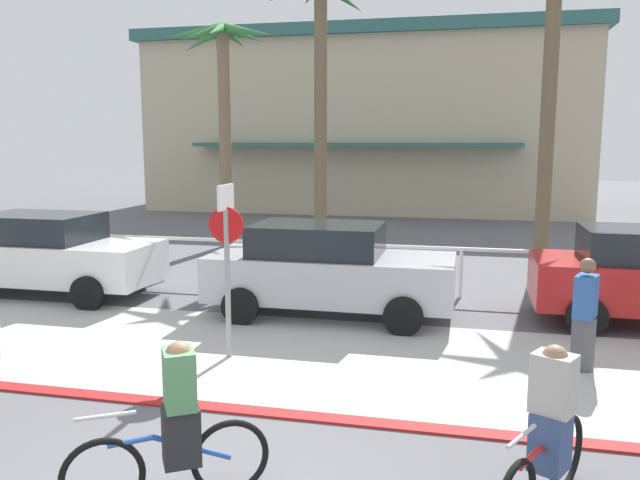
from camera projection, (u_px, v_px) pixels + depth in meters
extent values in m
plane|color=#5B5B60|center=(365.00, 277.00, 15.07)|extent=(80.00, 80.00, 0.00)
cube|color=beige|center=(303.00, 357.00, 9.48)|extent=(44.00, 4.00, 0.02)
cube|color=maroon|center=(261.00, 412.00, 7.56)|extent=(44.00, 0.24, 0.03)
cube|color=#BCAD8E|center=(373.00, 129.00, 31.74)|extent=(19.23, 10.70, 7.46)
cube|color=#2D605B|center=(374.00, 46.00, 31.12)|extent=(19.83, 11.30, 0.50)
cube|color=#2D605B|center=(352.00, 145.00, 26.22)|extent=(13.46, 1.20, 0.16)
cylinder|color=white|center=(354.00, 245.00, 13.47)|extent=(22.01, 0.08, 0.08)
cylinder|color=white|center=(76.00, 256.00, 15.02)|extent=(0.08, 0.08, 1.00)
cylinder|color=white|center=(163.00, 260.00, 14.53)|extent=(0.08, 0.08, 1.00)
cylinder|color=white|center=(255.00, 264.00, 14.04)|extent=(0.08, 0.08, 1.00)
cylinder|color=white|center=(354.00, 268.00, 13.55)|extent=(0.08, 0.08, 1.00)
cylinder|color=white|center=(461.00, 273.00, 13.06)|extent=(0.08, 0.08, 1.00)
cylinder|color=white|center=(576.00, 278.00, 12.57)|extent=(0.08, 0.08, 1.00)
cylinder|color=gray|center=(228.00, 285.00, 9.31)|extent=(0.08, 0.08, 2.20)
cube|color=white|center=(226.00, 197.00, 9.11)|extent=(0.04, 0.56, 0.36)
cylinder|color=red|center=(226.00, 225.00, 9.17)|extent=(0.52, 0.03, 0.52)
cylinder|color=#756047|center=(225.00, 140.00, 18.93)|extent=(0.36, 0.36, 6.37)
cone|color=#387F3D|center=(248.00, 32.00, 18.29)|extent=(1.58, 0.32, 0.58)
cone|color=#387F3D|center=(244.00, 35.00, 18.74)|extent=(1.23, 1.10, 0.61)
cone|color=#387F3D|center=(234.00, 38.00, 19.03)|extent=(0.55, 1.36, 0.69)
cone|color=#387F3D|center=(219.00, 39.00, 19.17)|extent=(1.06, 1.52, 0.72)
cone|color=#387F3D|center=(204.00, 40.00, 18.88)|extent=(1.62, 0.85, 0.84)
cone|color=#387F3D|center=(195.00, 33.00, 18.36)|extent=(1.66, 0.86, 0.60)
cone|color=#387F3D|center=(203.00, 33.00, 17.98)|extent=(1.02, 1.44, 0.76)
cone|color=#387F3D|center=(216.00, 31.00, 17.59)|extent=(0.64, 1.90, 0.76)
cone|color=#387F3D|center=(236.00, 29.00, 17.86)|extent=(1.41, 1.25, 0.57)
cylinder|color=brown|center=(321.00, 121.00, 18.10)|extent=(0.36, 0.36, 7.44)
cylinder|color=brown|center=(548.00, 121.00, 15.58)|extent=(0.36, 0.36, 7.30)
cube|color=white|center=(51.00, 260.00, 13.21)|extent=(4.40, 1.80, 0.80)
cube|color=#1E2328|center=(38.00, 227.00, 13.16)|extent=(2.29, 1.58, 0.56)
cylinder|color=black|center=(136.00, 274.00, 13.83)|extent=(0.66, 0.22, 0.66)
cylinder|color=black|center=(88.00, 293.00, 12.09)|extent=(0.66, 0.22, 0.66)
cylinder|color=black|center=(23.00, 268.00, 14.45)|extent=(0.66, 0.22, 0.66)
cube|color=#B2B7BC|center=(331.00, 277.00, 11.63)|extent=(4.40, 1.80, 0.80)
cube|color=#1E2328|center=(318.00, 239.00, 11.58)|extent=(2.29, 1.58, 0.56)
cylinder|color=black|center=(413.00, 291.00, 12.25)|extent=(0.66, 0.22, 0.66)
cylinder|color=black|center=(403.00, 316.00, 10.51)|extent=(0.66, 0.22, 0.66)
cylinder|color=black|center=(272.00, 284.00, 12.87)|extent=(0.66, 0.22, 0.66)
cylinder|color=black|center=(241.00, 306.00, 11.14)|extent=(0.66, 0.22, 0.66)
cylinder|color=black|center=(570.00, 291.00, 12.23)|extent=(0.66, 0.22, 0.66)
cylinder|color=black|center=(587.00, 316.00, 10.50)|extent=(0.66, 0.22, 0.66)
torus|color=black|center=(566.00, 453.00, 5.91)|extent=(0.39, 0.66, 0.72)
cylinder|color=red|center=(553.00, 451.00, 5.63)|extent=(0.37, 0.63, 0.35)
cylinder|color=red|center=(530.00, 458.00, 5.22)|extent=(0.22, 0.36, 0.07)
cylinder|color=red|center=(550.00, 447.00, 5.55)|extent=(0.05, 0.05, 0.44)
cylinder|color=silver|center=(521.00, 436.00, 5.04)|extent=(0.27, 0.46, 0.04)
cube|color=#384C7A|center=(550.00, 441.00, 5.54)|extent=(0.40, 0.41, 0.52)
cube|color=#B7B2A8|center=(553.00, 384.00, 5.46)|extent=(0.42, 0.39, 0.52)
sphere|color=#9E7556|center=(555.00, 358.00, 5.43)|extent=(0.22, 0.22, 0.22)
torus|color=black|center=(103.00, 478.00, 5.48)|extent=(0.64, 0.43, 0.72)
torus|color=black|center=(230.00, 457.00, 5.83)|extent=(0.64, 0.43, 0.72)
cylinder|color=#2851A8|center=(193.00, 448.00, 5.70)|extent=(0.61, 0.41, 0.35)
cylinder|color=#2851A8|center=(130.00, 442.00, 5.51)|extent=(0.35, 0.24, 0.07)
cylinder|color=#2851A8|center=(181.00, 442.00, 5.65)|extent=(0.05, 0.05, 0.44)
cylinder|color=silver|center=(106.00, 416.00, 5.41)|extent=(0.44, 0.29, 0.04)
cube|color=#232326|center=(181.00, 435.00, 5.65)|extent=(0.42, 0.41, 0.52)
cube|color=#4C7F51|center=(179.00, 379.00, 5.57)|extent=(0.40, 0.43, 0.52)
sphere|color=brown|center=(178.00, 354.00, 5.53)|extent=(0.22, 0.22, 0.22)
cylinder|color=#4C4C51|center=(583.00, 344.00, 8.90)|extent=(0.41, 0.41, 0.76)
cube|color=#2D5699|center=(586.00, 296.00, 8.80)|extent=(0.38, 0.47, 0.59)
sphere|color=brown|center=(588.00, 266.00, 8.73)|extent=(0.21, 0.21, 0.21)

